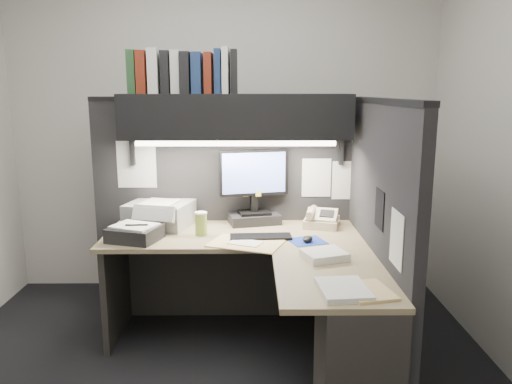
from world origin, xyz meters
TOP-DOWN VIEW (x-y plane):
  - floor at (0.00, 0.00)m, footprint 3.50×3.50m
  - wall_back at (0.00, 1.50)m, footprint 3.50×0.04m
  - wall_front at (0.00, -1.50)m, footprint 3.50×0.04m
  - partition_back at (0.03, 0.93)m, footprint 1.90×0.06m
  - partition_right at (0.98, 0.18)m, footprint 0.06×1.50m
  - desk at (0.43, -0.00)m, footprint 1.70×1.53m
  - overhead_shelf at (0.12, 0.75)m, footprint 1.55×0.34m
  - task_light_tube at (0.12, 0.61)m, footprint 1.32×0.04m
  - monitor at (0.25, 0.82)m, footprint 0.49×0.30m
  - keyboard at (0.29, 0.44)m, footprint 0.40×0.15m
  - mousepad at (0.58, 0.37)m, footprint 0.27×0.25m
  - mouse at (0.58, 0.35)m, footprint 0.09×0.11m
  - telephone at (0.72, 0.73)m, footprint 0.29×0.30m
  - coffee_cup at (-0.11, 0.52)m, footprint 0.10×0.10m
  - printer at (-0.42, 0.76)m, footprint 0.50×0.45m
  - notebook_stack at (-0.52, 0.41)m, footprint 0.36×0.33m
  - open_folder at (0.19, 0.32)m, footprint 0.51×0.42m
  - paper_stack_a at (0.64, 0.04)m, footprint 0.28×0.26m
  - paper_stack_b at (0.66, -0.44)m, footprint 0.25×0.30m
  - manila_stack at (0.78, -0.45)m, footprint 0.25×0.29m
  - binder_row at (-0.23, 0.75)m, footprint 0.71×0.25m
  - pinned_papers at (0.42, 0.56)m, footprint 1.76×1.31m

SIDE VIEW (x-z plane):
  - floor at x=0.00m, z-range 0.00..0.00m
  - desk at x=0.43m, z-range 0.08..0.81m
  - mousepad at x=0.58m, z-range 0.73..0.73m
  - open_folder at x=0.19m, z-range 0.73..0.74m
  - manila_stack at x=0.78m, z-range 0.73..0.74m
  - keyboard at x=0.29m, z-range 0.73..0.75m
  - paper_stack_b at x=0.66m, z-range 0.73..0.76m
  - mouse at x=0.58m, z-range 0.73..0.77m
  - paper_stack_a at x=0.64m, z-range 0.73..0.77m
  - notebook_stack at x=-0.52m, z-range 0.73..0.82m
  - telephone at x=0.72m, z-range 0.73..0.83m
  - partition_back at x=0.03m, z-range 0.00..1.60m
  - partition_right at x=0.98m, z-range 0.00..1.60m
  - coffee_cup at x=-0.11m, z-range 0.73..0.88m
  - printer at x=-0.42m, z-range 0.73..0.90m
  - monitor at x=0.25m, z-range 0.68..1.21m
  - pinned_papers at x=0.42m, z-range 0.80..1.31m
  - task_light_tube at x=0.12m, z-range 1.31..1.35m
  - wall_back at x=0.00m, z-range 0.00..2.70m
  - wall_front at x=0.00m, z-range 0.00..2.70m
  - overhead_shelf at x=0.12m, z-range 1.35..1.65m
  - binder_row at x=-0.23m, z-range 1.64..1.94m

